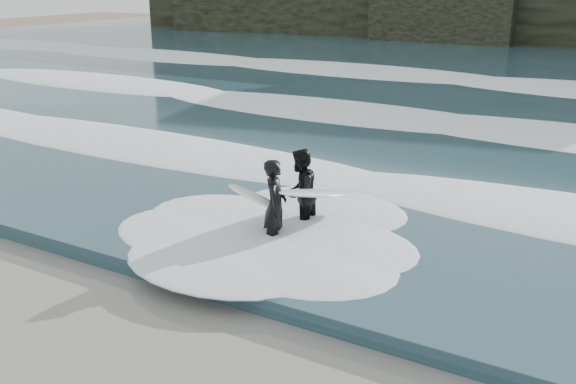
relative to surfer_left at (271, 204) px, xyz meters
name	(u,v)px	position (x,y,z in m)	size (l,w,h in m)	color
sea	(522,75)	(-0.14, 23.76, -0.72)	(90.00, 52.00, 0.30)	#26444F
foam_near	(350,175)	(-0.14, 3.76, -0.47)	(60.00, 3.20, 0.20)	white
foam_mid	(442,119)	(-0.14, 10.76, -0.45)	(60.00, 4.00, 0.24)	white
foam_far	(504,80)	(-0.14, 19.76, -0.42)	(60.00, 4.80, 0.30)	white
surfer_left	(271,204)	(0.00, 0.00, 0.00)	(1.03, 1.87, 1.73)	black
surfer_right	(303,193)	(0.17, 0.87, 0.00)	(1.32, 2.24, 1.72)	black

